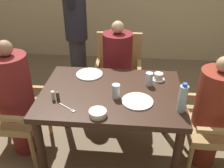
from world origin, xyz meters
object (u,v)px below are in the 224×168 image
at_px(chair_left_side, 4,107).
at_px(plate_main_right, 137,101).
at_px(diner_in_right_chair, 212,113).
at_px(plate_main_left, 89,74).
at_px(diner_in_left_chair, 16,99).
at_px(standing_host, 76,30).
at_px(bowl_small, 98,113).
at_px(glass_tall_mid, 116,91).
at_px(teacup_with_saucer, 158,77).
at_px(glass_tall_near, 149,79).
at_px(chair_far_side, 118,71).
at_px(water_bottle, 183,99).
at_px(diner_in_far_chair, 117,70).

relative_size(chair_left_side, plate_main_right, 3.58).
distance_m(diner_in_right_chair, plate_main_left, 1.17).
distance_m(diner_in_left_chair, standing_host, 1.24).
bearing_deg(bowl_small, plate_main_right, 35.12).
distance_m(standing_host, bowl_small, 1.58).
distance_m(plate_main_left, glass_tall_mid, 0.47).
distance_m(teacup_with_saucer, glass_tall_mid, 0.50).
bearing_deg(glass_tall_near, chair_far_side, 114.56).
relative_size(diner_in_left_chair, glass_tall_mid, 9.61).
bearing_deg(diner_in_left_chair, water_bottle, -9.01).
relative_size(plate_main_right, bowl_small, 1.92).
relative_size(diner_in_far_chair, standing_host, 0.70).
bearing_deg(diner_in_left_chair, plate_main_left, 24.07).
bearing_deg(chair_left_side, standing_host, 68.00).
height_order(chair_left_side, diner_in_left_chair, diner_in_left_chair).
bearing_deg(diner_in_right_chair, chair_left_side, 180.00).
bearing_deg(plate_main_left, diner_in_right_chair, -14.24).
relative_size(plate_main_left, teacup_with_saucer, 2.13).
bearing_deg(plate_main_right, plate_main_left, 137.84).
height_order(bowl_small, glass_tall_near, glass_tall_near).
bearing_deg(bowl_small, teacup_with_saucer, 50.48).
bearing_deg(standing_host, diner_in_left_chair, -105.64).
bearing_deg(diner_in_right_chair, water_bottle, -145.11).
distance_m(water_bottle, glass_tall_mid, 0.53).
relative_size(diner_in_far_chair, glass_tall_mid, 9.41).
bearing_deg(glass_tall_near, plate_main_left, 165.84).
relative_size(diner_in_right_chair, bowl_small, 8.23).
relative_size(diner_in_left_chair, standing_host, 0.72).
distance_m(chair_far_side, water_bottle, 1.25).
distance_m(plate_main_left, water_bottle, 0.95).
bearing_deg(plate_main_left, diner_in_left_chair, -155.93).
relative_size(water_bottle, glass_tall_mid, 2.00).
bearing_deg(chair_left_side, diner_in_left_chair, 0.00).
xyz_separation_m(diner_in_left_chair, plate_main_left, (0.63, 0.28, 0.14)).
relative_size(diner_in_left_chair, diner_in_right_chair, 1.07).
xyz_separation_m(chair_left_side, standing_host, (0.47, 1.16, 0.37)).
relative_size(chair_far_side, diner_in_far_chair, 0.80).
distance_m(chair_far_side, glass_tall_mid, 0.98).
xyz_separation_m(standing_host, bowl_small, (0.48, -1.50, -0.12)).
xyz_separation_m(diner_in_right_chair, standing_host, (-1.43, 1.16, 0.31)).
bearing_deg(water_bottle, diner_in_left_chair, 170.99).
xyz_separation_m(water_bottle, glass_tall_mid, (-0.51, 0.14, -0.05)).
bearing_deg(standing_host, glass_tall_near, -49.42).
height_order(chair_far_side, diner_in_far_chair, diner_in_far_chair).
bearing_deg(diner_in_far_chair, chair_left_side, -145.53).
bearing_deg(chair_far_side, plate_main_left, -113.29).
height_order(plate_main_right, glass_tall_near, glass_tall_near).
distance_m(plate_main_left, glass_tall_near, 0.58).
bearing_deg(bowl_small, plate_main_left, 105.24).
distance_m(chair_left_side, bowl_small, 1.04).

